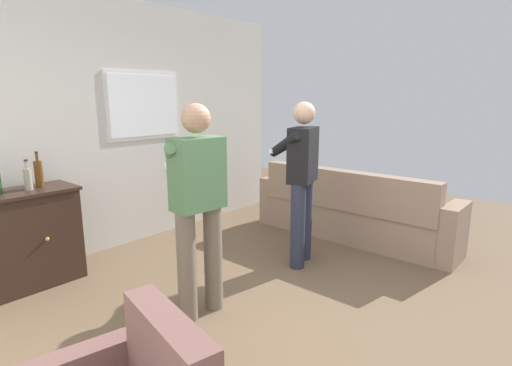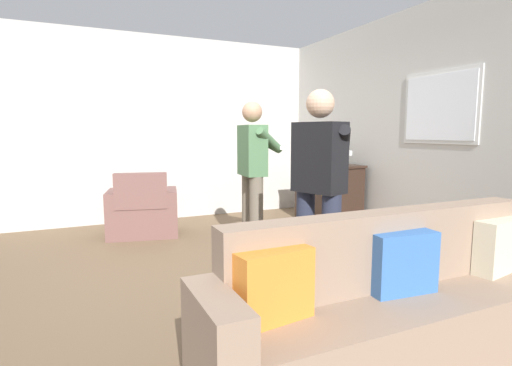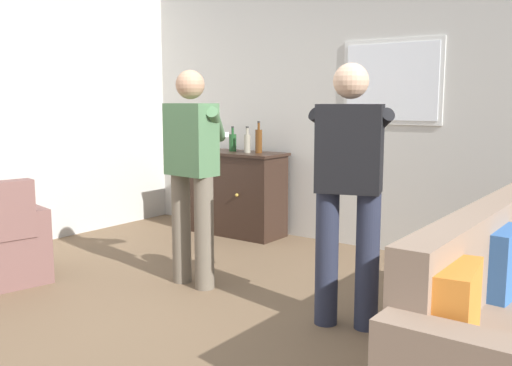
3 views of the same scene
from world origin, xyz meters
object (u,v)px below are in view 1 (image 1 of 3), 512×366
object	(u,v)px
person_standing_right	(301,176)
couch	(350,212)
bottle_spirits_clear	(39,173)
person_standing_left	(198,201)
bottle_wine_green	(28,178)
sideboard_cabinet	(10,243)

from	to	relation	value
person_standing_right	couch	bearing A→B (deg)	-3.23
bottle_spirits_clear	person_standing_left	distance (m)	1.69
couch	bottle_wine_green	distance (m)	3.47
sideboard_cabinet	couch	bearing A→B (deg)	-27.54
sideboard_cabinet	bottle_wine_green	xyz separation A→B (m)	(0.20, -0.02, 0.56)
person_standing_left	person_standing_right	world-z (taller)	same
couch	person_standing_right	distance (m)	1.15
bottle_spirits_clear	sideboard_cabinet	bearing A→B (deg)	-174.76
person_standing_left	person_standing_right	bearing A→B (deg)	-1.44
bottle_spirits_clear	person_standing_right	size ratio (longest dim) A/B	0.20
bottle_spirits_clear	couch	bearing A→B (deg)	-30.48
couch	person_standing_right	size ratio (longest dim) A/B	1.50
sideboard_cabinet	bottle_wine_green	bearing A→B (deg)	-5.83
person_standing_left	bottle_spirits_clear	bearing A→B (deg)	108.26
bottle_spirits_clear	person_standing_right	distance (m)	2.50
couch	bottle_wine_green	xyz separation A→B (m)	(-2.99, 1.64, 0.67)
sideboard_cabinet	bottle_spirits_clear	size ratio (longest dim) A/B	3.50
bottle_wine_green	bottle_spirits_clear	xyz separation A→B (m)	(0.11, 0.05, 0.02)
couch	person_standing_right	bearing A→B (deg)	176.77
couch	bottle_spirits_clear	xyz separation A→B (m)	(-2.87, 1.69, 0.69)
sideboard_cabinet	person_standing_left	world-z (taller)	person_standing_left
bottle_spirits_clear	person_standing_right	xyz separation A→B (m)	(1.89, -1.64, -0.10)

